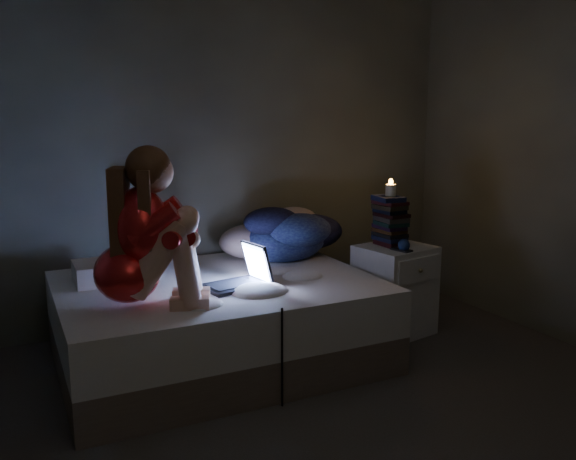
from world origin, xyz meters
TOP-DOWN VIEW (x-y plane):
  - floor at (0.00, 0.00)m, footprint 3.60×3.80m
  - wall_back at (0.00, 1.91)m, footprint 3.60×0.02m
  - bed at (-0.38, 1.10)m, footprint 1.84×1.38m
  - pillow at (-0.95, 1.37)m, footprint 0.42×0.30m
  - woman at (-0.95, 0.84)m, footprint 0.60×0.49m
  - laptop at (-0.33, 0.91)m, footprint 0.41×0.32m
  - clothes_pile at (0.23, 1.46)m, footprint 0.65×0.52m
  - nightstand at (0.88, 1.03)m, footprint 0.53×0.49m
  - book_stack at (0.86, 1.08)m, footprint 0.19×0.25m
  - candle at (0.86, 1.08)m, footprint 0.07×0.07m
  - phone at (0.81, 0.91)m, footprint 0.07×0.14m
  - blue_orb at (0.81, 0.89)m, footprint 0.08×0.08m

SIDE VIEW (x-z plane):
  - floor at x=0.00m, z-range -0.02..0.00m
  - bed at x=-0.38m, z-range 0.00..0.51m
  - nightstand at x=0.88m, z-range 0.00..0.61m
  - pillow at x=-0.95m, z-range 0.51..0.63m
  - phone at x=0.81m, z-range 0.61..0.63m
  - laptop at x=-0.33m, z-range 0.51..0.77m
  - blue_orb at x=0.81m, z-range 0.61..0.69m
  - clothes_pile at x=0.23m, z-range 0.51..0.89m
  - book_stack at x=0.86m, z-range 0.61..0.96m
  - woman at x=-0.95m, z-range 0.51..1.34m
  - candle at x=0.86m, z-range 0.96..1.04m
  - wall_back at x=0.00m, z-range 0.00..2.60m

